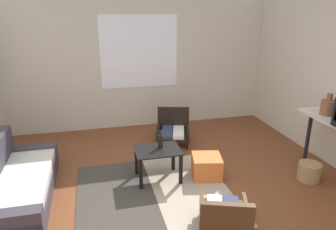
% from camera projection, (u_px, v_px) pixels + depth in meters
% --- Properties ---
extents(ground_plane, '(7.80, 7.80, 0.00)m').
position_uv_depth(ground_plane, '(181.00, 209.00, 3.85)').
color(ground_plane, brown).
extents(far_wall_with_window, '(5.60, 0.13, 2.70)m').
position_uv_depth(far_wall_with_window, '(139.00, 60.00, 6.22)').
color(far_wall_with_window, beige).
rests_on(far_wall_with_window, ground).
extents(area_rug, '(2.01, 1.92, 0.01)m').
position_uv_depth(area_rug, '(154.00, 193.00, 4.17)').
color(area_rug, '#38332D').
rests_on(area_rug, ground).
extents(couch, '(0.77, 1.87, 0.69)m').
position_uv_depth(couch, '(15.00, 183.00, 4.01)').
color(couch, '#38333D').
rests_on(couch, ground).
extents(coffee_table, '(0.64, 0.49, 0.47)m').
position_uv_depth(coffee_table, '(158.00, 156.00, 4.40)').
color(coffee_table, black).
rests_on(coffee_table, ground).
extents(armchair_by_window, '(0.74, 0.77, 0.59)m').
position_uv_depth(armchair_by_window, '(173.00, 128.00, 5.74)').
color(armchair_by_window, black).
rests_on(armchair_by_window, ground).
extents(armchair_striped_foreground, '(0.72, 0.78, 0.55)m').
position_uv_depth(armchair_striped_foreground, '(225.00, 216.00, 3.32)').
color(armchair_striped_foreground, '#472D19').
rests_on(armchair_striped_foreground, ground).
extents(ottoman_orange, '(0.49, 0.49, 0.32)m').
position_uv_depth(ottoman_orange, '(207.00, 167.00, 4.54)').
color(ottoman_orange, '#D1662D').
rests_on(ottoman_orange, ground).
extents(clay_vase, '(0.20, 0.20, 0.31)m').
position_uv_depth(clay_vase, '(328.00, 107.00, 4.45)').
color(clay_vase, brown).
rests_on(clay_vase, console_shelf).
extents(glass_bottle, '(0.07, 0.07, 0.25)m').
position_uv_depth(glass_bottle, '(160.00, 140.00, 4.42)').
color(glass_bottle, black).
rests_on(glass_bottle, coffee_table).
extents(wicker_basket, '(0.32, 0.32, 0.25)m').
position_uv_depth(wicker_basket, '(309.00, 172.00, 4.47)').
color(wicker_basket, '#9E7A4C').
rests_on(wicker_basket, ground).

